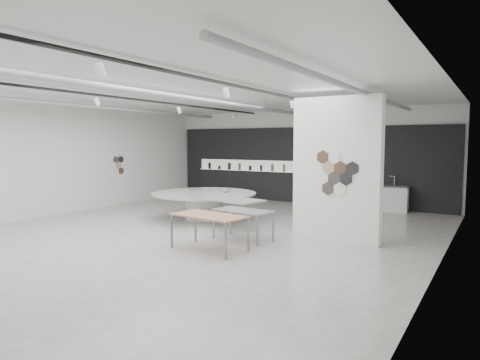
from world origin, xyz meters
The scene contains 7 objects.
room centered at (-0.09, 0.00, 2.07)m, with size 12.02×14.02×3.82m.
back_wall_display centered at (-0.08, 6.93, 1.54)m, with size 11.80×0.27×3.10m.
partition_column centered at (3.50, 1.00, 1.80)m, with size 2.20×0.38×3.60m.
display_island centered at (-1.15, 1.83, 0.56)m, with size 4.57×4.00×0.87m.
sample_table_wood centered at (1.33, -1.41, 0.76)m, with size 1.86×1.10×0.82m.
sample_table_stone centered at (1.45, -0.11, 0.70)m, with size 1.59×0.95×0.77m.
kitchen_counter centered at (3.44, 6.51, 0.46)m, with size 1.66×0.75×1.28m.
Camera 1 is at (6.98, -9.29, 2.47)m, focal length 32.00 mm.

